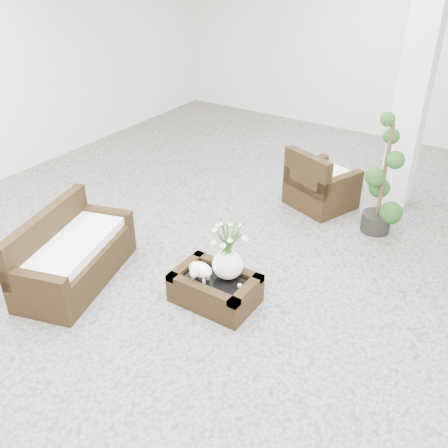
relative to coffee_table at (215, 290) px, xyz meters
The scene contains 9 objects.
ground 0.75m from the coffee_table, 111.27° to the left, with size 11.00×11.00×0.00m, color gray.
column 3.94m from the coffee_table, 75.01° to the left, with size 0.40×0.40×3.50m, color white.
coffee_table is the anchor object (origin of this frame).
sheep_figurine 0.30m from the coffee_table, 140.19° to the right, with size 0.28×0.23×0.21m, color white.
planter_narcissus 0.57m from the coffee_table, 45.00° to the left, with size 0.44×0.44×0.80m, color white, non-canonical shape.
tealight 0.35m from the coffee_table, ahead, with size 0.04×0.04×0.03m, color white.
armchair 2.76m from the coffee_table, 88.96° to the left, with size 0.84×0.80×0.89m, color #2F200E.
loveseat 1.70m from the coffee_table, 161.08° to the right, with size 1.58×0.76×0.84m, color #2F200E.
topiary 2.74m from the coffee_table, 68.23° to the left, with size 0.44×0.44×1.64m, color #183D13, non-canonical shape.
Camera 1 is at (2.73, -4.27, 3.53)m, focal length 39.82 mm.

